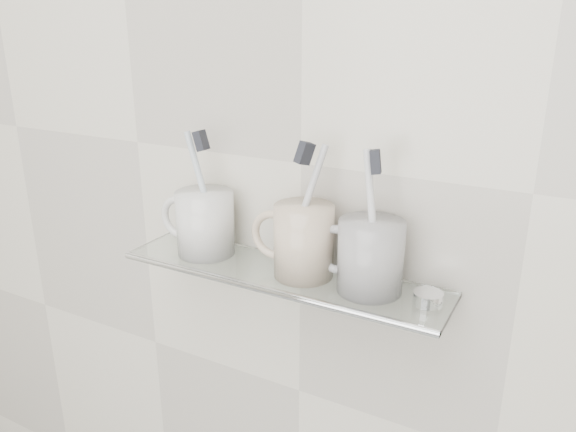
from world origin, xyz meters
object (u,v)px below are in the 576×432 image
Objects in this scene: mug_left at (205,223)px; mug_right at (371,257)px; shelf_glass at (281,274)px; mug_center at (304,241)px.

mug_left is 0.27m from mug_right.
shelf_glass is 4.95× the size of mug_left.
mug_center is at bearing -20.41° from mug_left.
mug_right is (0.10, 0.00, -0.00)m from mug_center.
mug_right is (0.14, 0.00, 0.05)m from shelf_glass.
mug_center is 0.10m from mug_right.
mug_right reaches higher than shelf_glass.
mug_left reaches higher than shelf_glass.
mug_right is at bearing -20.41° from mug_left.
shelf_glass is 0.07m from mug_center.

